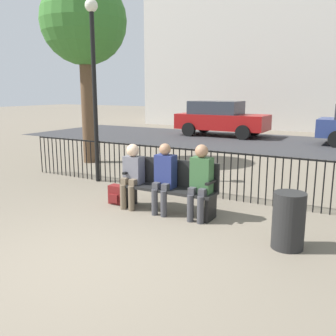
% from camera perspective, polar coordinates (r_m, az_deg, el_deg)
% --- Properties ---
extents(ground_plane, '(80.00, 80.00, 0.00)m').
position_cam_1_polar(ground_plane, '(4.96, -12.97, -13.70)').
color(ground_plane, '#706656').
extents(park_bench, '(1.73, 0.45, 0.92)m').
position_cam_1_polar(park_bench, '(6.56, 0.34, -2.50)').
color(park_bench, black).
rests_on(park_bench, ground).
extents(seated_person_0, '(0.34, 0.39, 1.17)m').
position_cam_1_polar(seated_person_0, '(6.78, -5.48, -0.59)').
color(seated_person_0, brown).
rests_on(seated_person_0, ground).
extents(seated_person_1, '(0.34, 0.39, 1.22)m').
position_cam_1_polar(seated_person_1, '(6.43, -0.58, -1.07)').
color(seated_person_1, '#3D3D42').
rests_on(seated_person_1, ground).
extents(seated_person_2, '(0.34, 0.39, 1.26)m').
position_cam_1_polar(seated_person_2, '(6.12, 4.96, -1.55)').
color(seated_person_2, '#3D3D42').
rests_on(seated_person_2, ground).
extents(backpack, '(0.29, 0.23, 0.35)m').
position_cam_1_polar(backpack, '(7.16, -7.81, -4.04)').
color(backpack, maroon).
rests_on(backpack, ground).
extents(fence_railing, '(9.01, 0.03, 0.95)m').
position_cam_1_polar(fence_railing, '(7.58, 4.58, -0.07)').
color(fence_railing, black).
rests_on(fence_railing, ground).
extents(tree_1, '(2.40, 2.40, 5.20)m').
position_cam_1_polar(tree_1, '(11.41, -12.70, 20.69)').
color(tree_1, brown).
rests_on(tree_1, ground).
extents(lamp_post, '(0.28, 0.28, 4.04)m').
position_cam_1_polar(lamp_post, '(8.78, -11.27, 14.99)').
color(lamp_post, black).
rests_on(lamp_post, ground).
extents(street_surface, '(24.00, 6.00, 0.01)m').
position_cam_1_polar(street_surface, '(15.72, 17.80, 3.50)').
color(street_surface, '#333335').
rests_on(street_surface, ground).
extents(parked_car_0, '(4.20, 1.94, 1.62)m').
position_cam_1_polar(parked_car_0, '(17.80, 7.98, 7.57)').
color(parked_car_0, maroon).
rests_on(parked_car_0, ground).
extents(trash_bin, '(0.43, 0.43, 0.78)m').
position_cam_1_polar(trash_bin, '(5.33, 17.89, -7.64)').
color(trash_bin, black).
rests_on(trash_bin, ground).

